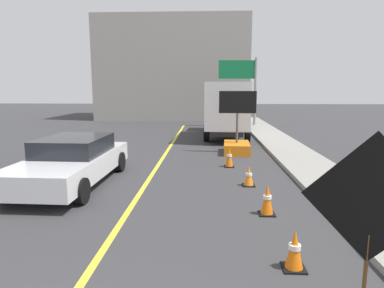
# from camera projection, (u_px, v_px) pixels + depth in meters

# --- Properties ---
(sidewalk_curb) EXTENTS (1.93, 48.00, 0.14)m
(sidewalk_curb) POSITION_uv_depth(u_px,v_px,m) (368.00, 211.00, 7.62)
(sidewalk_curb) COLOR gray
(sidewalk_curb) RESTS_ON ground
(lane_center_stripe) EXTENTS (0.14, 36.00, 0.01)m
(lane_center_stripe) POSITION_uv_depth(u_px,v_px,m) (129.00, 210.00, 7.89)
(lane_center_stripe) COLOR yellow
(lane_center_stripe) RESTS_ON ground
(roadwork_sign) EXTENTS (1.59, 0.42, 2.33)m
(roadwork_sign) POSITION_uv_depth(u_px,v_px,m) (372.00, 202.00, 4.04)
(roadwork_sign) COLOR #593819
(roadwork_sign) RESTS_ON ground
(arrow_board_trailer) EXTENTS (1.60, 1.86, 2.70)m
(arrow_board_trailer) POSITION_uv_depth(u_px,v_px,m) (237.00, 142.00, 14.74)
(arrow_board_trailer) COLOR orange
(arrow_board_trailer) RESTS_ON ground
(box_truck) EXTENTS (2.72, 7.50, 3.13)m
(box_truck) POSITION_uv_depth(u_px,v_px,m) (227.00, 107.00, 19.64)
(box_truck) COLOR black
(box_truck) RESTS_ON ground
(pickup_car) EXTENTS (2.23, 5.09, 1.38)m
(pickup_car) POSITION_uv_depth(u_px,v_px,m) (72.00, 161.00, 9.93)
(pickup_car) COLOR silver
(pickup_car) RESTS_ON ground
(highway_guide_sign) EXTENTS (2.78, 0.33, 5.00)m
(highway_guide_sign) POSITION_uv_depth(u_px,v_px,m) (245.00, 80.00, 24.33)
(highway_guide_sign) COLOR gray
(highway_guide_sign) RESTS_ON ground
(far_building_block) EXTENTS (13.46, 8.21, 9.01)m
(far_building_block) POSITION_uv_depth(u_px,v_px,m) (175.00, 70.00, 32.19)
(far_building_block) COLOR gray
(far_building_block) RESTS_ON ground
(traffic_cone_near_sign) EXTENTS (0.36, 0.36, 0.65)m
(traffic_cone_near_sign) POSITION_uv_depth(u_px,v_px,m) (295.00, 250.00, 5.26)
(traffic_cone_near_sign) COLOR black
(traffic_cone_near_sign) RESTS_ON ground
(traffic_cone_mid_lane) EXTENTS (0.36, 0.36, 0.72)m
(traffic_cone_mid_lane) POSITION_uv_depth(u_px,v_px,m) (267.00, 199.00, 7.54)
(traffic_cone_mid_lane) COLOR black
(traffic_cone_mid_lane) RESTS_ON ground
(traffic_cone_far_lane) EXTENTS (0.36, 0.36, 0.59)m
(traffic_cone_far_lane) POSITION_uv_depth(u_px,v_px,m) (249.00, 176.00, 9.78)
(traffic_cone_far_lane) COLOR black
(traffic_cone_far_lane) RESTS_ON ground
(traffic_cone_curbside) EXTENTS (0.36, 0.36, 0.73)m
(traffic_cone_curbside) POSITION_uv_depth(u_px,v_px,m) (229.00, 157.00, 12.13)
(traffic_cone_curbside) COLOR black
(traffic_cone_curbside) RESTS_ON ground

